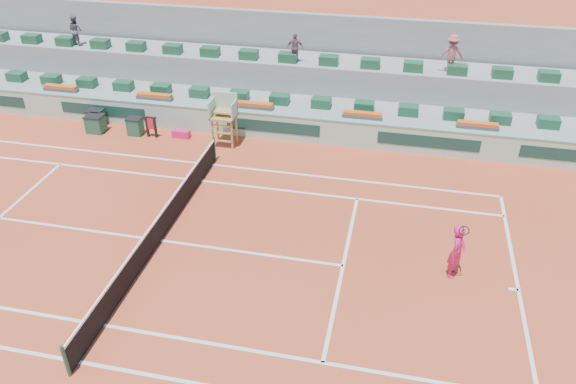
% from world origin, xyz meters
% --- Properties ---
extents(ground, '(90.00, 90.00, 0.00)m').
position_xyz_m(ground, '(0.00, 0.00, 0.00)').
color(ground, '#A63A20').
rests_on(ground, ground).
extents(seating_tier_lower, '(36.00, 4.00, 1.20)m').
position_xyz_m(seating_tier_lower, '(0.00, 10.70, 0.60)').
color(seating_tier_lower, gray).
rests_on(seating_tier_lower, ground).
extents(seating_tier_upper, '(36.00, 2.40, 2.60)m').
position_xyz_m(seating_tier_upper, '(0.00, 12.30, 1.30)').
color(seating_tier_upper, gray).
rests_on(seating_tier_upper, ground).
extents(stadium_back_wall, '(36.00, 0.40, 4.40)m').
position_xyz_m(stadium_back_wall, '(0.00, 13.90, 2.20)').
color(stadium_back_wall, gray).
rests_on(stadium_back_wall, ground).
extents(player_bag, '(0.82, 0.36, 0.36)m').
position_xyz_m(player_bag, '(-2.24, 7.66, 0.18)').
color(player_bag, '#D31B62').
rests_on(player_bag, ground).
extents(spectator_left, '(0.87, 0.76, 1.53)m').
position_xyz_m(spectator_left, '(-9.44, 11.92, 3.36)').
color(spectator_left, '#53515F').
rests_on(spectator_left, seating_tier_upper).
extents(spectator_mid, '(0.85, 0.42, 1.40)m').
position_xyz_m(spectator_mid, '(2.34, 11.73, 3.30)').
color(spectator_mid, '#774F5C').
rests_on(spectator_mid, seating_tier_upper).
extents(spectator_right, '(1.23, 0.83, 1.76)m').
position_xyz_m(spectator_right, '(9.66, 11.95, 3.48)').
color(spectator_right, '#9D4E57').
rests_on(spectator_right, seating_tier_upper).
extents(court_lines, '(23.89, 11.09, 0.01)m').
position_xyz_m(court_lines, '(0.00, 0.00, 0.01)').
color(court_lines, silver).
rests_on(court_lines, ground).
extents(tennis_net, '(0.10, 11.97, 1.10)m').
position_xyz_m(tennis_net, '(0.00, 0.00, 0.53)').
color(tennis_net, black).
rests_on(tennis_net, ground).
extents(advertising_hoarding, '(36.00, 0.34, 1.26)m').
position_xyz_m(advertising_hoarding, '(0.02, 8.50, 0.63)').
color(advertising_hoarding, '#99C0AA').
rests_on(advertising_hoarding, ground).
extents(umpire_chair, '(1.10, 0.90, 2.40)m').
position_xyz_m(umpire_chair, '(0.00, 7.50, 1.54)').
color(umpire_chair, '#A0773C').
rests_on(umpire_chair, ground).
extents(seat_row_lower, '(32.90, 0.60, 0.44)m').
position_xyz_m(seat_row_lower, '(0.00, 9.80, 1.42)').
color(seat_row_lower, '#18492E').
rests_on(seat_row_lower, seating_tier_lower).
extents(seat_row_upper, '(32.90, 0.60, 0.44)m').
position_xyz_m(seat_row_upper, '(0.00, 11.70, 2.82)').
color(seat_row_upper, '#18492E').
rests_on(seat_row_upper, seating_tier_upper).
extents(flower_planters, '(26.80, 0.36, 0.28)m').
position_xyz_m(flower_planters, '(-1.50, 9.00, 1.33)').
color(flower_planters, '#494949').
rests_on(flower_planters, seating_tier_lower).
extents(drink_cooler_a, '(0.68, 0.59, 0.84)m').
position_xyz_m(drink_cooler_a, '(-4.45, 7.49, 0.42)').
color(drink_cooler_a, '#184934').
rests_on(drink_cooler_a, ground).
extents(drink_cooler_b, '(0.83, 0.72, 0.84)m').
position_xyz_m(drink_cooler_b, '(-6.40, 7.35, 0.42)').
color(drink_cooler_b, '#184934').
rests_on(drink_cooler_b, ground).
extents(drink_cooler_c, '(0.75, 0.65, 0.84)m').
position_xyz_m(drink_cooler_c, '(-6.68, 7.95, 0.42)').
color(drink_cooler_c, '#184934').
rests_on(drink_cooler_c, ground).
extents(towel_rack, '(0.60, 0.10, 1.03)m').
position_xyz_m(towel_rack, '(-3.58, 7.40, 0.60)').
color(towel_rack, black).
rests_on(towel_rack, ground).
extents(tennis_player, '(0.65, 0.96, 2.28)m').
position_xyz_m(tennis_player, '(9.89, 0.32, 0.95)').
color(tennis_player, '#D31B62').
rests_on(tennis_player, ground).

